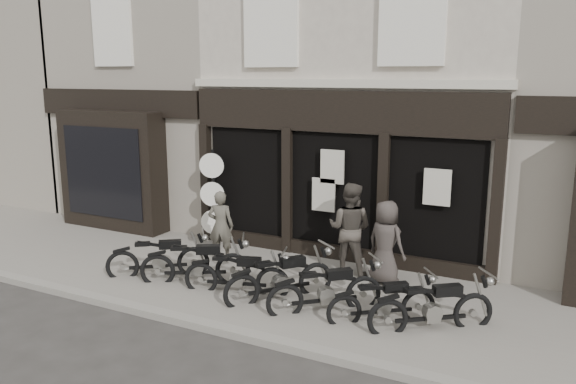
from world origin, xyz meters
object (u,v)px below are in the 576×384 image
at_px(motorcycle_2, 238,278).
at_px(motorcycle_6, 433,312).
at_px(man_left, 221,226).
at_px(man_right, 386,242).
at_px(motorcycle_4, 326,294).
at_px(motorcycle_5, 383,306).
at_px(advert_sign_post, 213,202).
at_px(motorcycle_0, 160,261).
at_px(motorcycle_3, 281,282).
at_px(man_centre, 350,228).
at_px(motorcycle_1, 197,267).

bearing_deg(motorcycle_2, motorcycle_6, -15.22).
relative_size(man_left, man_right, 0.94).
bearing_deg(man_left, motorcycle_6, 147.27).
xyz_separation_m(motorcycle_4, man_left, (-3.20, 1.45, 0.51)).
bearing_deg(motorcycle_5, advert_sign_post, 117.97).
relative_size(motorcycle_6, man_left, 1.17).
bearing_deg(motorcycle_0, motorcycle_3, -37.30).
distance_m(man_centre, advert_sign_post, 3.70).
xyz_separation_m(motorcycle_4, advert_sign_post, (-4.01, 2.34, 0.80)).
bearing_deg(motorcycle_3, motorcycle_0, 128.34).
height_order(motorcycle_5, man_centre, man_centre).
height_order(motorcycle_1, motorcycle_3, motorcycle_3).
relative_size(motorcycle_5, advert_sign_post, 0.67).
bearing_deg(man_left, motorcycle_1, 85.15).
height_order(motorcycle_2, motorcycle_6, motorcycle_6).
distance_m(motorcycle_3, man_left, 2.64).
height_order(motorcycle_2, motorcycle_4, motorcycle_4).
bearing_deg(man_centre, motorcycle_4, 97.24).
bearing_deg(man_right, motorcycle_4, 91.76).
distance_m(motorcycle_2, motorcycle_3, 0.88).
bearing_deg(man_left, motorcycle_5, 144.13).
relative_size(motorcycle_4, man_left, 1.10).
relative_size(motorcycle_1, motorcycle_4, 1.14).
height_order(motorcycle_2, advert_sign_post, advert_sign_post).
height_order(motorcycle_1, motorcycle_4, motorcycle_1).
height_order(motorcycle_4, man_left, man_left).
bearing_deg(man_left, motorcycle_3, 131.44).
xyz_separation_m(motorcycle_4, motorcycle_6, (1.86, 0.09, 0.01)).
bearing_deg(man_left, man_centre, 172.76).
relative_size(motorcycle_1, man_right, 1.18).
height_order(motorcycle_6, man_right, man_right).
bearing_deg(motorcycle_2, motorcycle_0, 160.59).
bearing_deg(man_right, motorcycle_6, 147.22).
height_order(man_left, man_right, man_right).
bearing_deg(motorcycle_0, motorcycle_2, -40.64).
relative_size(motorcycle_3, man_centre, 0.98).
distance_m(motorcycle_1, man_left, 1.47).
bearing_deg(motorcycle_6, man_centre, 101.87).
distance_m(motorcycle_0, man_centre, 4.05).
bearing_deg(man_left, motorcycle_0, 47.35).
bearing_deg(man_centre, motorcycle_6, 137.03).
distance_m(motorcycle_2, man_centre, 2.59).
distance_m(motorcycle_0, man_right, 4.70).
distance_m(motorcycle_2, motorcycle_6, 3.71).
distance_m(motorcycle_4, advert_sign_post, 4.71).
distance_m(motorcycle_1, man_centre, 3.25).
distance_m(motorcycle_5, man_centre, 2.46).
height_order(motorcycle_2, man_left, man_left).
distance_m(motorcycle_5, advert_sign_post, 5.59).
xyz_separation_m(motorcycle_1, man_right, (3.42, 1.65, 0.55)).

